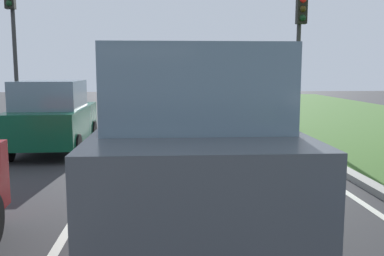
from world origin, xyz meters
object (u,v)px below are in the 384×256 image
(car_hatchback_far, at_px, (53,116))
(car_suv_ahead, at_px, (190,144))
(traffic_light_near_right, at_px, (300,35))
(traffic_light_overhead_left, at_px, (12,26))

(car_hatchback_far, bearing_deg, car_suv_ahead, -63.08)
(car_suv_ahead, bearing_deg, traffic_light_near_right, 65.06)
(car_suv_ahead, relative_size, car_hatchback_far, 1.21)
(car_suv_ahead, relative_size, traffic_light_near_right, 0.95)
(traffic_light_near_right, distance_m, traffic_light_overhead_left, 9.72)
(traffic_light_overhead_left, bearing_deg, traffic_light_near_right, -10.33)
(traffic_light_overhead_left, bearing_deg, car_suv_ahead, -62.15)
(car_suv_ahead, height_order, traffic_light_overhead_left, traffic_light_overhead_left)
(car_suv_ahead, xyz_separation_m, traffic_light_overhead_left, (-5.48, 10.36, 2.37))
(car_suv_ahead, height_order, traffic_light_near_right, traffic_light_near_right)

